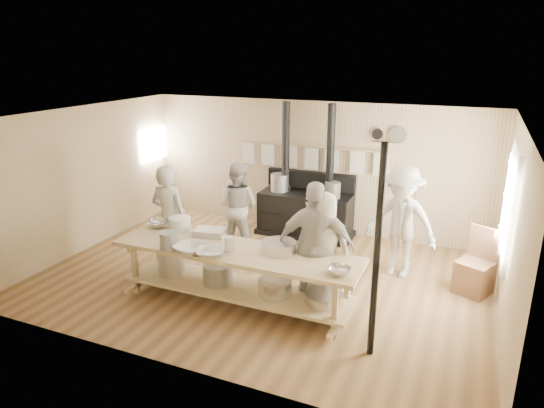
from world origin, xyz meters
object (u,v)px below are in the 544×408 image
cook_by_window (401,222)px  roasting_pan (210,232)px  cook_left (238,206)px  chair (475,274)px  stove (305,209)px  cook_center (322,251)px  prep_table (236,271)px  cook_far_left (170,219)px  cook_right (315,247)px

cook_by_window → roasting_pan: cook_by_window is taller
cook_left → chair: (4.06, -0.11, -0.53)m
stove → chair: bearing=-22.3°
stove → cook_left: size_ratio=1.57×
cook_left → cook_center: bearing=146.3°
stove → cook_left: stove is taller
prep_table → cook_by_window: bearing=43.2°
cook_far_left → cook_center: 2.65m
cook_left → cook_center: cook_center is taller
roasting_pan → prep_table: bearing=-29.0°
stove → cook_center: 2.83m
chair → roasting_pan: (-3.76, -1.39, 0.60)m
stove → cook_right: size_ratio=1.40×
prep_table → cook_left: bearing=115.9°
cook_right → cook_center: bearing=-145.3°
chair → stove: bearing=-177.8°
cook_by_window → cook_right: bearing=-108.4°
prep_table → cook_left: 2.06m
chair → cook_center: bearing=-123.3°
cook_center → cook_right: size_ratio=0.91×
cook_center → cook_by_window: 1.67m
cook_left → cook_by_window: size_ratio=0.90×
cook_left → cook_right: cook_right is taller
prep_table → cook_far_left: bearing=158.3°
cook_right → roasting_pan: bearing=-12.0°
cook_left → cook_right: (1.96, -1.47, 0.10)m
cook_center → cook_right: cook_right is taller
cook_left → chair: cook_left is taller
cook_far_left → cook_left: (0.61, 1.23, -0.08)m
cook_far_left → cook_right: 2.58m
stove → cook_center: (1.14, -2.57, 0.32)m
cook_right → cook_far_left: bearing=-18.4°
stove → cook_by_window: 2.34m
prep_table → cook_by_window: cook_by_window is taller
cook_left → cook_center: (2.03, -1.39, 0.02)m
roasting_pan → cook_far_left: bearing=163.5°
cook_left → roasting_pan: cook_left is taller
cook_far_left → roasting_pan: bearing=165.4°
cook_left → cook_by_window: 2.89m
stove → cook_by_window: stove is taller
roasting_pan → cook_right: bearing=1.1°
prep_table → roasting_pan: 0.78m
cook_by_window → chair: size_ratio=1.83×
cook_far_left → cook_right: bearing=176.6°
stove → chair: size_ratio=2.58×
cook_center → cook_by_window: cook_by_window is taller
prep_table → cook_by_window: 2.77m
stove → prep_table: stove is taller
cook_left → roasting_pan: 1.53m
prep_table → cook_center: bearing=21.3°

